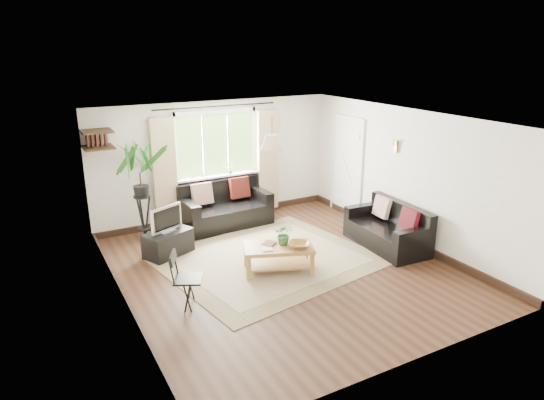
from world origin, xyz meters
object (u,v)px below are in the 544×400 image
sofa_right (387,227)px  palm_stand (141,192)px  sofa_back (225,206)px  coffee_table (278,259)px  tv_stand (168,243)px  folding_chair (188,280)px

sofa_right → palm_stand: palm_stand is taller
sofa_right → sofa_back: bearing=-135.1°
palm_stand → coffee_table: bearing=-57.6°
sofa_back → sofa_right: bearing=-50.7°
sofa_right → coffee_table: bearing=-88.1°
coffee_table → palm_stand: bearing=122.4°
sofa_back → sofa_right: sofa_back is taller
palm_stand → sofa_back: bearing=-3.1°
tv_stand → palm_stand: palm_stand is taller
tv_stand → folding_chair: folding_chair is taller
palm_stand → folding_chair: 2.76m
sofa_back → coffee_table: (-0.09, -2.29, -0.19)m
folding_chair → tv_stand: bearing=18.5°
sofa_right → coffee_table: size_ratio=1.45×
sofa_back → sofa_right: size_ratio=1.11×
sofa_right → palm_stand: (-3.67, 2.42, 0.53)m
sofa_right → coffee_table: 2.18m
sofa_right → folding_chair: folding_chair is taller
sofa_back → palm_stand: (-1.59, 0.09, 0.49)m
palm_stand → tv_stand: bearing=-80.1°
palm_stand → folding_chair: bearing=-91.9°
tv_stand → palm_stand: (-0.16, 0.93, 0.68)m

